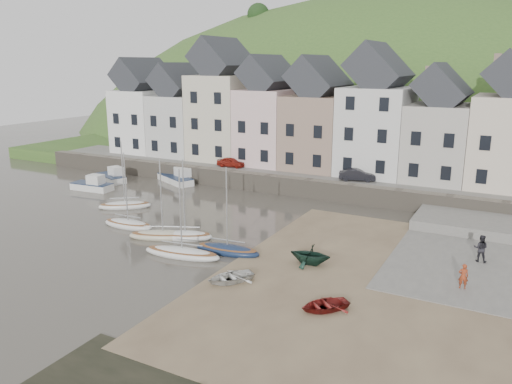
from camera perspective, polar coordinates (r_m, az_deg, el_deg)
The scene contains 24 objects.
ground at distance 35.67m, azimuth -4.58°, elevation -6.79°, with size 160.00×160.00×0.00m, color #433E34.
quay_land at distance 63.75m, azimuth 11.09°, elevation 3.16°, with size 90.00×30.00×1.50m, color #3A5E25.
quay_street at distance 52.92m, azimuth 7.42°, elevation 1.92°, with size 70.00×7.00×0.10m, color slate.
seawall at distance 49.88m, azimuth 5.96°, elevation 0.43°, with size 70.00×1.20×1.80m, color slate.
beach at distance 31.53m, azimuth 12.80°, elevation -10.00°, with size 18.00×26.00×0.06m, color brown.
slipway at distance 38.25m, azimuth 21.88°, elevation -6.25°, with size 8.00×18.00×0.12m, color slate.
hillside at distance 95.99m, azimuth 12.69°, elevation -4.74°, with size 134.40×84.00×84.00m.
townhouse_terrace at distance 54.71m, azimuth 10.68°, elevation 8.33°, with size 61.05×8.00×13.93m.
sailboat_0 at distance 47.57m, azimuth -14.61°, elevation -1.45°, with size 4.68×4.08×6.32m.
sailboat_1 at distance 41.98m, azimuth -14.27°, elevation -3.54°, with size 4.65×1.75×6.32m.
sailboat_2 at distance 38.81m, azimuth -10.49°, elevation -4.81°, with size 5.33×3.59×6.32m.
sailboat_3 at distance 38.41m, azimuth -8.02°, elevation -4.90°, with size 4.40×3.04×6.32m.
sailboat_4 at distance 35.07m, azimuth -8.37°, elevation -6.84°, with size 5.80×2.35×6.32m.
sailboat_5 at distance 35.34m, azimuth -3.26°, elevation -6.53°, with size 4.96×1.96×6.32m.
motorboat_0 at distance 58.52m, azimuth -16.02°, elevation 1.70°, with size 4.73×3.15×1.70m.
motorboat_1 at distance 55.07m, azimuth -17.99°, elevation 0.78°, with size 4.53×2.10×1.70m.
motorboat_2 at distance 56.45m, azimuth -8.93°, elevation 1.64°, with size 5.74×3.97×1.70m.
rowboat_white at distance 30.79m, azimuth -2.94°, elevation -9.58°, with size 2.07×2.90×0.60m, color silver.
rowboat_green at distance 33.30m, azimuth 6.16°, elevation -7.00°, with size 2.31×2.67×1.41m, color #152F24.
rowboat_red at distance 27.77m, azimuth 7.76°, elevation -12.54°, with size 1.94×2.72×0.56m, color maroon.
person_red at distance 31.93m, azimuth 22.42°, elevation -8.80°, with size 0.56×0.36×1.52m, color #93361A.
person_dark at distance 36.46m, azimuth 24.10°, elevation -5.84°, with size 0.89×0.69×1.83m, color black.
car_left at distance 56.35m, azimuth -2.86°, elevation 3.39°, with size 1.28×3.17×1.08m, color maroon.
car_right at distance 50.58m, azimuth 11.40°, elevation 1.91°, with size 1.25×3.58×1.18m, color black.
Camera 1 is at (18.11, -27.92, 12.85)m, focal length 35.33 mm.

